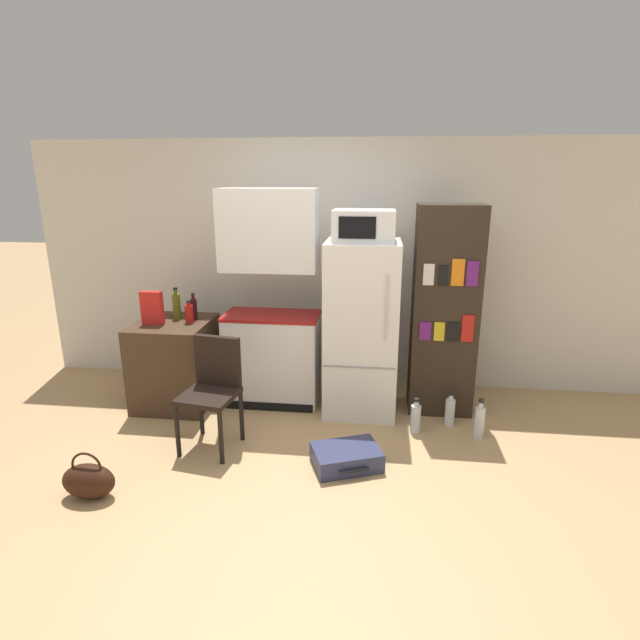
{
  "coord_description": "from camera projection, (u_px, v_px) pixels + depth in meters",
  "views": [
    {
      "loc": [
        0.5,
        -2.93,
        2.08
      ],
      "look_at": [
        0.04,
        0.85,
        0.97
      ],
      "focal_mm": 28.0,
      "sensor_mm": 36.0,
      "label": 1
    }
  ],
  "objects": [
    {
      "name": "cereal_box",
      "position": [
        152.0,
        308.0,
        4.44
      ],
      "size": [
        0.19,
        0.07,
        0.3
      ],
      "color": "red",
      "rests_on": "side_table"
    },
    {
      "name": "microwave",
      "position": [
        364.0,
        225.0,
        4.16
      ],
      "size": [
        0.51,
        0.39,
        0.26
      ],
      "color": "silver",
      "rests_on": "refrigerator"
    },
    {
      "name": "water_bottle_back",
      "position": [
        416.0,
        418.0,
        4.17
      ],
      "size": [
        0.08,
        0.08,
        0.31
      ],
      "color": "silver",
      "rests_on": "ground_plane"
    },
    {
      "name": "handbag",
      "position": [
        89.0,
        480.0,
        3.32
      ],
      "size": [
        0.36,
        0.2,
        0.33
      ],
      "color": "#33190F",
      "rests_on": "ground_plane"
    },
    {
      "name": "bottle_olive_oil",
      "position": [
        177.0,
        305.0,
        4.63
      ],
      "size": [
        0.07,
        0.07,
        0.3
      ],
      "color": "#566619",
      "rests_on": "side_table"
    },
    {
      "name": "refrigerator",
      "position": [
        361.0,
        329.0,
        4.41
      ],
      "size": [
        0.64,
        0.62,
        1.55
      ],
      "color": "white",
      "rests_on": "ground_plane"
    },
    {
      "name": "ground_plane",
      "position": [
        299.0,
        490.0,
        3.43
      ],
      "size": [
        24.0,
        24.0,
        0.0
      ],
      "primitive_type": "plane",
      "color": "tan"
    },
    {
      "name": "bottle_ketchup_red",
      "position": [
        189.0,
        313.0,
        4.5
      ],
      "size": [
        0.08,
        0.08,
        0.21
      ],
      "color": "#AD1914",
      "rests_on": "side_table"
    },
    {
      "name": "side_table",
      "position": [
        176.0,
        363.0,
        4.66
      ],
      "size": [
        0.66,
        0.72,
        0.79
      ],
      "color": "#422D1E",
      "rests_on": "ground_plane"
    },
    {
      "name": "chair",
      "position": [
        213.0,
        383.0,
        3.9
      ],
      "size": [
        0.46,
        0.46,
        0.87
      ],
      "rotation": [
        0.0,
        0.0,
        -0.16
      ],
      "color": "black",
      "rests_on": "ground_plane"
    },
    {
      "name": "water_bottle_front",
      "position": [
        479.0,
        421.0,
        4.08
      ],
      "size": [
        0.08,
        0.08,
        0.34
      ],
      "color": "silver",
      "rests_on": "ground_plane"
    },
    {
      "name": "wall_back",
      "position": [
        349.0,
        266.0,
        4.97
      ],
      "size": [
        6.4,
        0.1,
        2.42
      ],
      "color": "silver",
      "rests_on": "ground_plane"
    },
    {
      "name": "bookshelf",
      "position": [
        444.0,
        312.0,
        4.39
      ],
      "size": [
        0.56,
        0.4,
        1.85
      ],
      "color": "#2D2319",
      "rests_on": "ground_plane"
    },
    {
      "name": "kitchen_hutch",
      "position": [
        271.0,
        308.0,
        4.54
      ],
      "size": [
        0.87,
        0.45,
        1.98
      ],
      "color": "white",
      "rests_on": "ground_plane"
    },
    {
      "name": "bottle_wine_dark",
      "position": [
        194.0,
        308.0,
        4.61
      ],
      "size": [
        0.06,
        0.06,
        0.25
      ],
      "color": "black",
      "rests_on": "side_table"
    },
    {
      "name": "water_bottle_middle",
      "position": [
        450.0,
        411.0,
        4.3
      ],
      "size": [
        0.08,
        0.08,
        0.3
      ],
      "color": "silver",
      "rests_on": "ground_plane"
    },
    {
      "name": "suitcase_large_flat",
      "position": [
        346.0,
        457.0,
        3.69
      ],
      "size": [
        0.57,
        0.49,
        0.14
      ],
      "rotation": [
        0.0,
        0.0,
        0.37
      ],
      "color": "navy",
      "rests_on": "ground_plane"
    }
  ]
}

